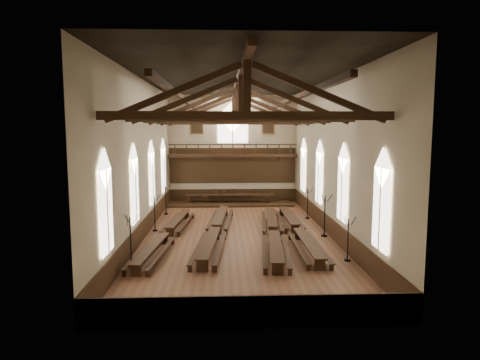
% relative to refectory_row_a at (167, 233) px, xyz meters
% --- Properties ---
extents(ground, '(26.00, 26.00, 0.00)m').
position_rel_refectory_row_a_xyz_m(ground, '(4.42, 1.01, -0.48)').
color(ground, brown).
rests_on(ground, ground).
extents(room_walls, '(26.00, 26.00, 26.00)m').
position_rel_refectory_row_a_xyz_m(room_walls, '(4.42, 1.01, 5.97)').
color(room_walls, '#C2AE92').
rests_on(room_walls, ground).
extents(wainscot_band, '(12.00, 26.00, 1.20)m').
position_rel_refectory_row_a_xyz_m(wainscot_band, '(4.42, 1.01, 0.12)').
color(wainscot_band, '#382011').
rests_on(wainscot_band, ground).
extents(side_windows, '(11.85, 19.80, 4.50)m').
position_rel_refectory_row_a_xyz_m(side_windows, '(4.42, 1.01, 3.26)').
color(side_windows, white).
rests_on(side_windows, room_walls).
extents(end_window, '(2.80, 0.12, 3.80)m').
position_rel_refectory_row_a_xyz_m(end_window, '(4.42, 13.91, 6.74)').
color(end_window, white).
rests_on(end_window, room_walls).
extents(minstrels_gallery, '(11.80, 1.24, 3.70)m').
position_rel_refectory_row_a_xyz_m(minstrels_gallery, '(4.42, 13.67, 3.42)').
color(minstrels_gallery, '#322110').
rests_on(minstrels_gallery, room_walls).
extents(portraits, '(7.75, 0.09, 1.45)m').
position_rel_refectory_row_a_xyz_m(portraits, '(4.42, 13.91, 6.62)').
color(portraits, brown).
rests_on(portraits, room_walls).
extents(roof_trusses, '(11.70, 25.70, 2.80)m').
position_rel_refectory_row_a_xyz_m(roof_trusses, '(4.42, 1.01, 7.73)').
color(roof_trusses, '#322110').
rests_on(roof_trusses, room_walls).
extents(refectory_row_a, '(1.92, 13.70, 0.66)m').
position_rel_refectory_row_a_xyz_m(refectory_row_a, '(0.00, 0.00, 0.00)').
color(refectory_row_a, '#322110').
rests_on(refectory_row_a, ground).
extents(refectory_row_b, '(2.01, 14.25, 0.72)m').
position_rel_refectory_row_a_xyz_m(refectory_row_b, '(3.03, 0.77, 0.04)').
color(refectory_row_b, '#322110').
rests_on(refectory_row_b, ground).
extents(refectory_row_c, '(1.96, 13.95, 0.69)m').
position_rel_refectory_row_a_xyz_m(refectory_row_c, '(6.63, 0.05, 0.02)').
color(refectory_row_c, '#322110').
rests_on(refectory_row_c, ground).
extents(refectory_row_d, '(1.43, 13.83, 0.69)m').
position_rel_refectory_row_a_xyz_m(refectory_row_d, '(8.22, 0.60, 0.02)').
color(refectory_row_d, '#322110').
rests_on(refectory_row_d, ground).
extents(dais, '(11.40, 3.02, 0.20)m').
position_rel_refectory_row_a_xyz_m(dais, '(4.07, 12.41, -0.38)').
color(dais, '#382011').
rests_on(dais, ground).
extents(high_table, '(7.92, 1.25, 0.74)m').
position_rel_refectory_row_a_xyz_m(high_table, '(4.07, 12.41, 0.34)').
color(high_table, '#322110').
rests_on(high_table, dais).
extents(high_chairs, '(5.04, 0.54, 1.10)m').
position_rel_refectory_row_a_xyz_m(high_chairs, '(4.07, 13.19, 0.32)').
color(high_chairs, '#322110').
rests_on(high_chairs, dais).
extents(candelabrum_left_near, '(0.80, 0.81, 2.71)m').
position_rel_refectory_row_a_xyz_m(candelabrum_left_near, '(-1.13, -5.11, 0.34)').
color(candelabrum_left_near, black).
rests_on(candelabrum_left_near, ground).
extents(candelabrum_left_mid, '(0.74, 0.73, 2.49)m').
position_rel_refectory_row_a_xyz_m(candelabrum_left_mid, '(-1.13, 2.52, 0.27)').
color(candelabrum_left_mid, black).
rests_on(candelabrum_left_mid, ground).
extents(candelabrum_left_far, '(0.71, 0.71, 2.39)m').
position_rel_refectory_row_a_xyz_m(candelabrum_left_far, '(-1.13, 8.20, 0.24)').
color(candelabrum_left_far, black).
rests_on(candelabrum_left_far, ground).
extents(candelabrum_right_near, '(0.71, 0.69, 2.38)m').
position_rel_refectory_row_a_xyz_m(candelabrum_right_near, '(9.97, -4.52, 0.24)').
color(candelabrum_right_near, black).
rests_on(candelabrum_right_near, ground).
extents(candelabrum_right_mid, '(0.81, 0.84, 2.80)m').
position_rel_refectory_row_a_xyz_m(candelabrum_right_mid, '(9.97, 0.59, 0.37)').
color(candelabrum_right_mid, black).
rests_on(candelabrum_right_mid, ground).
extents(candelabrum_right_far, '(0.69, 0.74, 2.42)m').
position_rel_refectory_row_a_xyz_m(candelabrum_right_far, '(9.97, 6.06, 0.25)').
color(candelabrum_right_far, black).
rests_on(candelabrum_right_far, ground).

